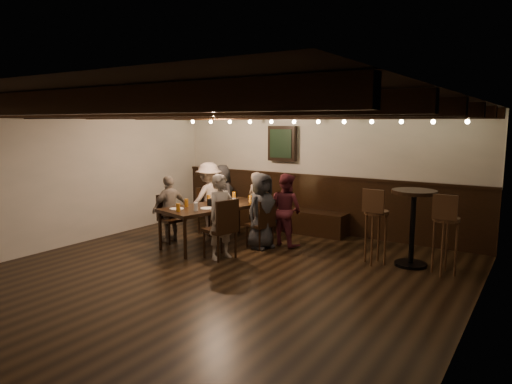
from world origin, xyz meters
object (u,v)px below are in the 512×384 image
Objects in this scene: person_right_near at (262,211)px; chair_left_near at (210,220)px; chair_left_far at (171,227)px; person_left_near at (209,198)px; person_bench_right at (286,210)px; chair_right_far at (221,240)px; person_left_far at (170,209)px; chair_right_near at (261,233)px; dining_table at (215,209)px; bar_stool_left at (375,236)px; bar_stool_right at (445,245)px; person_right_far at (221,217)px; person_bench_centre at (257,204)px; high_top_table at (413,216)px; person_bench_left at (222,197)px.

chair_left_near is at bearing 90.00° from person_right_near.
chair_left_far is 0.62× the size of person_left_near.
person_bench_right is at bearing 105.53° from chair_left_near.
person_bench_right reaches higher than chair_left_near.
person_left_far is (-1.43, 0.35, 0.31)m from chair_right_far.
person_bench_right is at bearing -22.01° from chair_right_near.
chair_right_near is at bearing 90.00° from person_right_near.
chair_left_far reaches higher than dining_table.
chair_left_near is 1.70m from chair_right_far.
chair_left_near is 1.72m from person_bench_right.
bar_stool_left is 1.00m from bar_stool_right.
chair_right_far is (1.40, -0.34, 0.03)m from chair_left_far.
person_right_far is (-0.18, -0.88, 0.42)m from chair_right_near.
bar_stool_left is (3.62, 0.72, -0.17)m from person_left_far.
bar_stool_left is at bearing -70.88° from chair_right_near.
person_bench_centre is at bearing 167.51° from bar_stool_left.
high_top_table is (2.69, 1.27, 0.47)m from chair_right_far.
bar_stool_left reaches higher than dining_table.
chair_right_near is 1.76m from person_left_far.
high_top_table is at bearing -67.28° from chair_right_near.
person_left_near is (0.18, 0.88, 0.44)m from chair_left_far.
chair_left_far is 0.66× the size of person_bench_left.
chair_right_far is 3.38m from bar_stool_right.
bar_stool_left is at bearing -176.69° from person_bench_left.
person_right_near is (1.64, 0.53, 0.39)m from chair_left_far.
chair_left_near is at bearing 177.48° from bar_stool_left.
person_right_near reaches higher than person_bench_centre.
chair_right_far is 0.97m from person_right_near.
chair_right_far is (0.59, -0.61, -0.36)m from dining_table.
chair_left_near is at bearing 90.00° from chair_right_near.
person_right_near is at bearing 164.74° from person_bench_left.
person_left_far is (-0.83, -0.26, -0.05)m from dining_table.
dining_table is at bearing 120.96° from person_left_far.
person_left_near reaches higher than person_bench_right.
chair_left_far is (-0.80, -0.27, -0.39)m from dining_table.
chair_left_far is 1.01× the size of chair_right_near.
person_left_near reaches higher than person_right_near.
person_bench_right is 1.71m from person_left_near.
chair_right_near is 0.70× the size of person_bench_centre.
person_bench_left is 1.11× the size of bar_stool_left.
person_right_far is 2.96m from high_top_table.
chair_right_near is 0.88× the size of chair_right_far.
person_right_near is 0.96× the size of person_right_far.
chair_left_near is 3.91m from high_top_table.
chair_right_near is at bearing -170.87° from high_top_table.
person_right_far is (1.46, -0.35, 0.08)m from person_left_far.
person_bench_right is (1.75, -0.42, -0.02)m from person_bench_left.
bar_stool_left reaches higher than chair_right_near.
bar_stool_left is 1.00× the size of bar_stool_right.
chair_right_far is at bearing 82.43° from person_bench_right.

